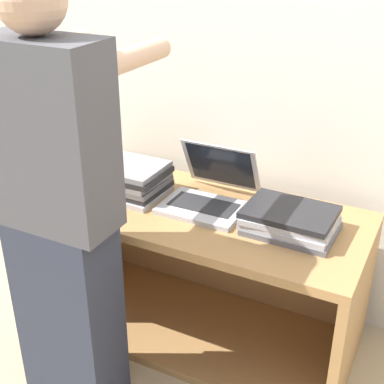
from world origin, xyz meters
The scene contains 7 objects.
ground_plane centered at (0.00, 0.00, 0.00)m, with size 12.00×12.00×0.00m, color tan.
wall_back centered at (0.00, 0.71, 1.20)m, with size 8.00×0.05×2.40m.
cart centered at (0.00, 0.37, 0.30)m, with size 1.30×0.60×0.61m.
laptop_open centered at (0.00, 0.36, 0.66)m, with size 0.32×0.35×0.23m.
laptop_stack_left centered at (-0.36, 0.30, 0.67)m, with size 0.34×0.26×0.13m.
laptop_stack_right centered at (0.36, 0.31, 0.65)m, with size 0.34×0.25×0.09m.
person centered at (-0.27, -0.22, 0.77)m, with size 0.40×0.52×1.54m.
Camera 1 is at (0.81, -1.38, 1.60)m, focal length 50.00 mm.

